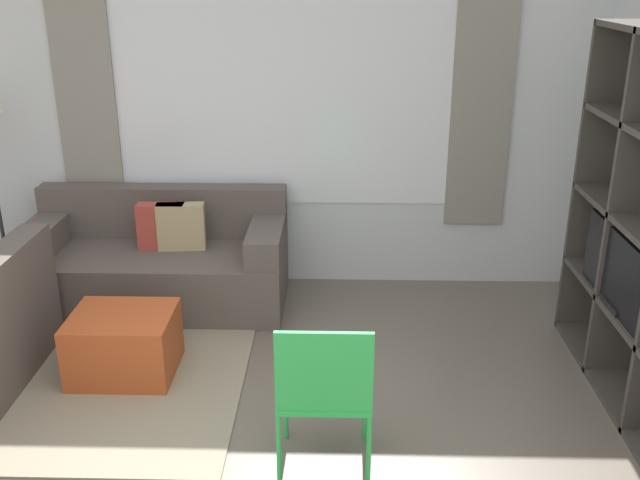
# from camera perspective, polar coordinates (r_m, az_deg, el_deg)

# --- Properties ---
(wall_back) EXTENTS (5.87, 0.11, 2.70)m
(wall_back) POSITION_cam_1_polar(r_m,az_deg,el_deg) (5.38, -2.96, 10.33)
(wall_back) COLOR silver
(wall_back) RESTS_ON ground_plane
(area_rug) EXTENTS (2.07, 2.05, 0.01)m
(area_rug) POSITION_cam_1_polar(r_m,az_deg,el_deg) (4.76, -18.57, -9.70)
(area_rug) COLOR gray
(area_rug) RESTS_ON ground_plane
(couch_main) EXTENTS (1.86, 0.84, 0.82)m
(couch_main) POSITION_cam_1_polar(r_m,az_deg,el_deg) (5.39, -12.78, -1.78)
(couch_main) COLOR #564C47
(couch_main) RESTS_ON ground_plane
(ottoman) EXTENTS (0.61, 0.52, 0.40)m
(ottoman) POSITION_cam_1_polar(r_m,az_deg,el_deg) (4.54, -15.41, -8.06)
(ottoman) COLOR #B74C23
(ottoman) RESTS_ON ground_plane
(folding_chair) EXTENTS (0.44, 0.46, 0.86)m
(folding_chair) POSITION_cam_1_polar(r_m,az_deg,el_deg) (3.39, 0.35, -11.58)
(folding_chair) COLOR green
(folding_chair) RESTS_ON ground_plane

